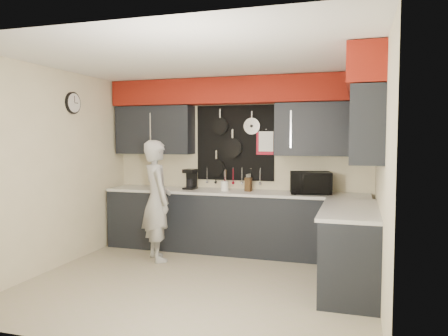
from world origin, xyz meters
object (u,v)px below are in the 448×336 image
(knife_block, at_px, (248,184))
(utensil_crock, at_px, (225,186))
(microwave, at_px, (310,183))
(coffee_maker, at_px, (191,179))
(person, at_px, (157,200))

(knife_block, relative_size, utensil_crock, 1.39)
(microwave, height_order, knife_block, microwave)
(microwave, xyz_separation_m, coffee_maker, (-1.82, 0.04, 0.00))
(utensil_crock, bearing_deg, knife_block, 7.72)
(knife_block, height_order, person, person)
(microwave, height_order, coffee_maker, same)
(coffee_maker, bearing_deg, utensil_crock, -3.22)
(knife_block, relative_size, coffee_maker, 0.65)
(utensil_crock, height_order, person, person)
(microwave, height_order, utensil_crock, microwave)
(knife_block, bearing_deg, utensil_crock, -166.14)
(microwave, distance_m, utensil_crock, 1.25)
(utensil_crock, bearing_deg, microwave, 1.27)
(utensil_crock, relative_size, person, 0.09)
(knife_block, distance_m, utensil_crock, 0.35)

